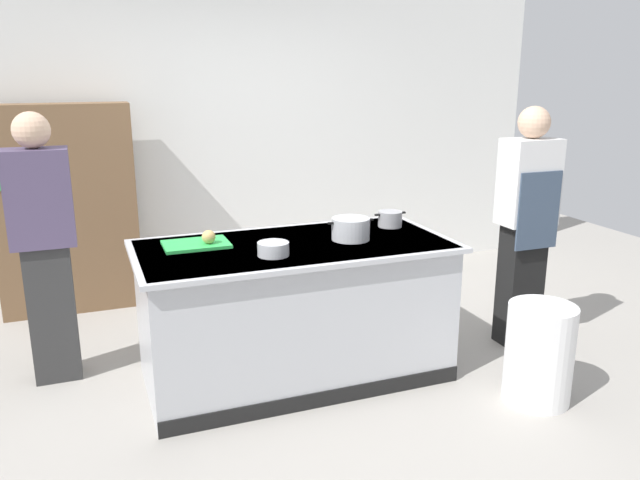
{
  "coord_description": "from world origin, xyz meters",
  "views": [
    {
      "loc": [
        -1.22,
        -3.63,
        1.96
      ],
      "look_at": [
        0.25,
        0.2,
        0.85
      ],
      "focal_mm": 35.56,
      "sensor_mm": 36.0,
      "label": 1
    }
  ],
  "objects": [
    {
      "name": "cutting_board",
      "position": [
        -0.58,
        0.17,
        0.91
      ],
      "size": [
        0.4,
        0.28,
        0.02
      ],
      "primitive_type": "cube",
      "color": "green",
      "rests_on": "counter_island"
    },
    {
      "name": "ground_plane",
      "position": [
        0.0,
        0.0,
        0.0
      ],
      "size": [
        10.0,
        10.0,
        0.0
      ],
      "primitive_type": "plane",
      "color": "#9E9991"
    },
    {
      "name": "person_chef",
      "position": [
        1.7,
        -0.09,
        0.91
      ],
      "size": [
        0.38,
        0.25,
        1.72
      ],
      "rotation": [
        0.0,
        0.0,
        1.43
      ],
      "color": "black",
      "rests_on": "ground_plane"
    },
    {
      "name": "bookshelf",
      "position": [
        -1.35,
        1.8,
        0.85
      ],
      "size": [
        1.1,
        0.31,
        1.7
      ],
      "color": "brown",
      "rests_on": "ground_plane"
    },
    {
      "name": "person_guest",
      "position": [
        -1.46,
        0.53,
        0.91
      ],
      "size": [
        0.38,
        0.24,
        1.72
      ],
      "rotation": [
        0.0,
        0.0,
        -1.71
      ],
      "color": "#303030",
      "rests_on": "ground_plane"
    },
    {
      "name": "counter_island",
      "position": [
        0.0,
        -0.0,
        0.47
      ],
      "size": [
        1.98,
        0.98,
        0.9
      ],
      "color": "#B7BABF",
      "rests_on": "ground_plane"
    },
    {
      "name": "trash_bin",
      "position": [
        1.26,
        -0.84,
        0.31
      ],
      "size": [
        0.4,
        0.4,
        0.61
      ],
      "primitive_type": "cylinder",
      "color": "white",
      "rests_on": "ground_plane"
    },
    {
      "name": "sauce_pan",
      "position": [
        0.77,
        0.19,
        0.95
      ],
      "size": [
        0.23,
        0.17,
        0.11
      ],
      "color": "#99999E",
      "rests_on": "counter_island"
    },
    {
      "name": "onion",
      "position": [
        -0.51,
        0.13,
        0.96
      ],
      "size": [
        0.08,
        0.08,
        0.08
      ],
      "primitive_type": "sphere",
      "color": "tan",
      "rests_on": "cutting_board"
    },
    {
      "name": "mixing_bowl",
      "position": [
        -0.2,
        -0.2,
        0.94
      ],
      "size": [
        0.19,
        0.19,
        0.08
      ],
      "primitive_type": "cylinder",
      "color": "#B7BABF",
      "rests_on": "counter_island"
    },
    {
      "name": "back_wall",
      "position": [
        0.0,
        2.1,
        1.5
      ],
      "size": [
        6.4,
        0.12,
        3.0
      ],
      "primitive_type": "cube",
      "color": "white",
      "rests_on": "ground_plane"
    },
    {
      "name": "stock_pot",
      "position": [
        0.37,
        -0.03,
        0.97
      ],
      "size": [
        0.31,
        0.24,
        0.14
      ],
      "color": "#B7BABF",
      "rests_on": "counter_island"
    }
  ]
}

